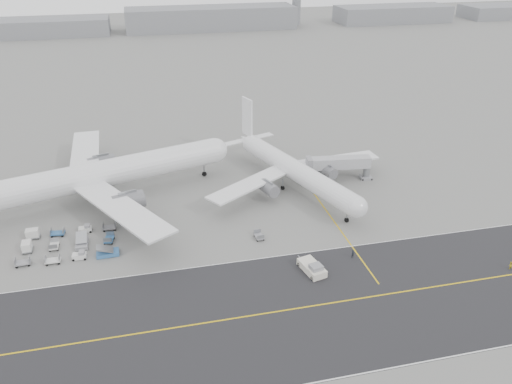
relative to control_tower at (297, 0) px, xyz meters
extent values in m
plane|color=gray|center=(-100.00, -265.00, -16.25)|extent=(700.00, 700.00, 0.00)
cube|color=#29292B|center=(-95.00, -283.00, -16.24)|extent=(220.00, 32.00, 0.02)
cube|color=gold|center=(-95.00, -283.00, -16.22)|extent=(220.00, 0.30, 0.01)
cube|color=silver|center=(-95.00, -267.20, -16.22)|extent=(220.00, 0.25, 0.01)
cube|color=gold|center=(-70.00, -260.00, -16.23)|extent=(0.30, 40.00, 0.01)
cylinder|color=gray|center=(0.00, 0.00, -2.25)|extent=(6.00, 6.00, 28.00)
cylinder|color=white|center=(-118.97, -234.27, -9.59)|extent=(56.25, 22.22, 6.50)
sphere|color=white|center=(-91.76, -226.28, -9.59)|extent=(6.37, 6.37, 6.37)
cube|color=white|center=(-115.48, -251.08, -10.40)|extent=(21.70, 30.35, 0.45)
cube|color=white|center=(-125.12, -218.23, -10.40)|extent=(8.20, 31.38, 0.45)
cylinder|color=slate|center=(-114.33, -245.16, -12.03)|extent=(7.77, 5.82, 4.03)
cylinder|color=slate|center=(-120.96, -222.60, -12.03)|extent=(7.77, 5.82, 4.03)
cylinder|color=black|center=(-95.08, -227.25, -15.64)|extent=(1.32, 0.83, 1.23)
cylinder|color=black|center=(-119.87, -238.60, -15.64)|extent=(1.32, 0.83, 1.23)
cylinder|color=black|center=(-122.06, -231.11, -15.64)|extent=(1.32, 0.83, 1.23)
cylinder|color=gray|center=(-95.08, -227.25, -13.93)|extent=(0.36, 0.36, 3.41)
cylinder|color=white|center=(-73.71, -240.06, -11.19)|extent=(19.03, 42.32, 4.94)
sphere|color=white|center=(-66.52, -260.40, -11.19)|extent=(4.85, 4.85, 4.85)
cone|color=white|center=(-81.24, -218.74, -10.81)|extent=(7.00, 9.42, 4.45)
cube|color=white|center=(-81.42, -218.24, -3.98)|extent=(2.05, 4.63, 10.52)
cube|color=white|center=(-85.60, -219.44, -10.69)|extent=(8.23, 4.86, 0.25)
cube|color=white|center=(-77.41, -216.55, -10.69)|extent=(8.23, 4.86, 0.25)
cube|color=white|center=(-86.33, -243.41, -11.80)|extent=(22.65, 17.44, 0.45)
cube|color=white|center=(-61.78, -234.73, -11.80)|extent=(24.06, 7.49, 0.45)
cylinder|color=slate|center=(-81.79, -244.03, -13.04)|extent=(4.64, 5.98, 3.07)
cylinder|color=slate|center=(-64.93, -238.07, -13.04)|extent=(4.64, 5.98, 3.07)
cylinder|color=black|center=(-67.40, -257.92, -15.72)|extent=(0.83, 1.18, 1.07)
cylinder|color=black|center=(-77.03, -239.56, -15.72)|extent=(0.83, 1.18, 1.07)
cylinder|color=black|center=(-71.44, -237.59, -15.72)|extent=(0.83, 1.18, 1.07)
cylinder|color=gray|center=(-67.40, -257.92, -14.42)|extent=(0.36, 0.36, 2.60)
cube|color=silver|center=(-80.84, -273.53, -15.40)|extent=(4.36, 6.76, 1.41)
cube|color=gray|center=(-80.52, -274.90, -14.34)|extent=(2.61, 2.46, 0.91)
cylinder|color=gray|center=(-81.72, -269.81, -15.75)|extent=(0.76, 2.58, 0.16)
cylinder|color=black|center=(-81.56, -276.18, -15.80)|extent=(0.60, 0.97, 0.91)
cylinder|color=black|center=(-79.02, -275.58, -15.80)|extent=(0.60, 0.97, 0.91)
cylinder|color=black|center=(-82.67, -271.48, -15.80)|extent=(0.60, 0.97, 0.91)
cylinder|color=black|center=(-80.12, -270.88, -15.80)|extent=(0.60, 0.97, 0.91)
cylinder|color=gray|center=(-54.06, -238.36, -14.10)|extent=(1.72, 1.72, 4.31)
cube|color=gray|center=(-54.06, -238.36, -15.88)|extent=(3.12, 3.12, 0.75)
cube|color=#A5A6AA|center=(-61.54, -237.43, -11.30)|extent=(16.41, 4.97, 2.80)
cube|color=gray|center=(-69.24, -236.49, -11.30)|extent=(1.70, 3.58, 3.23)
cylinder|color=black|center=(-52.74, -237.32, -15.93)|extent=(0.40, 0.68, 0.65)
imported|color=black|center=(-71.45, -271.01, -15.35)|extent=(0.77, 0.65, 1.80)
imported|color=gold|center=(-43.53, -281.26, -15.46)|extent=(0.95, 0.86, 1.58)
camera|label=1|loc=(-108.55, -346.30, 41.24)|focal=35.00mm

